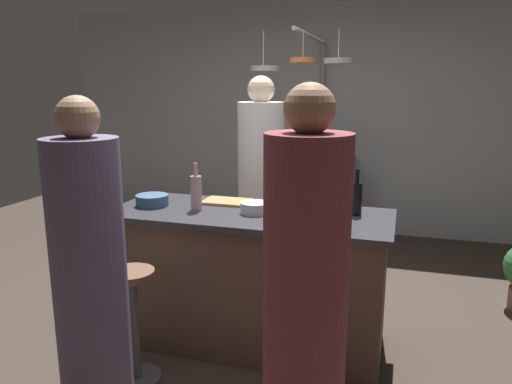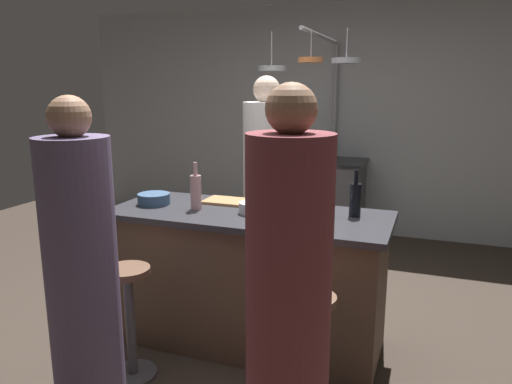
{
  "view_description": "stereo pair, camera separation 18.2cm",
  "coord_description": "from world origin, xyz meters",
  "px_view_note": "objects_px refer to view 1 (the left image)",
  "views": [
    {
      "loc": [
        0.92,
        -2.83,
        1.68
      ],
      "look_at": [
        0.0,
        0.15,
        1.0
      ],
      "focal_mm": 33.88,
      "sensor_mm": 36.0,
      "label": 1
    },
    {
      "loc": [
        1.09,
        -2.78,
        1.68
      ],
      "look_at": [
        0.0,
        0.15,
        1.0
      ],
      "focal_mm": 33.88,
      "sensor_mm": 36.0,
      "label": 2
    }
  ],
  "objects_px": {
    "wine_glass_near_right_guest": "(331,200)",
    "mixing_bowl_wooden": "(282,219)",
    "stove_range": "(316,198)",
    "pepper_mill": "(268,191)",
    "wine_bottle_red": "(281,186)",
    "bar_stool_left": "(134,321)",
    "bar_stool_right": "(319,350)",
    "wine_bottle_rose": "(196,192)",
    "mixing_bowl_blue": "(152,200)",
    "cutting_board": "(227,202)",
    "guest_left": "(90,283)",
    "chef": "(261,194)",
    "wine_glass_near_left_guest": "(318,198)",
    "wine_bottle_dark": "(356,198)",
    "mixing_bowl_steel": "(255,208)",
    "guest_right": "(305,303)"
  },
  "relations": [
    {
      "from": "chef",
      "to": "guest_right",
      "type": "distance_m",
      "value": 1.98
    },
    {
      "from": "bar_stool_left",
      "to": "guest_right",
      "type": "bearing_deg",
      "value": -18.19
    },
    {
      "from": "stove_range",
      "to": "wine_glass_near_right_guest",
      "type": "xyz_separation_m",
      "value": [
        0.51,
        -2.4,
        0.56
      ]
    },
    {
      "from": "stove_range",
      "to": "wine_bottle_red",
      "type": "relative_size",
      "value": 2.7
    },
    {
      "from": "stove_range",
      "to": "mixing_bowl_wooden",
      "type": "relative_size",
      "value": 4.23
    },
    {
      "from": "cutting_board",
      "to": "mixing_bowl_wooden",
      "type": "distance_m",
      "value": 0.63
    },
    {
      "from": "mixing_bowl_steel",
      "to": "guest_left",
      "type": "bearing_deg",
      "value": -118.0
    },
    {
      "from": "chef",
      "to": "wine_bottle_red",
      "type": "bearing_deg",
      "value": -62.71
    },
    {
      "from": "wine_bottle_dark",
      "to": "mixing_bowl_blue",
      "type": "relative_size",
      "value": 1.33
    },
    {
      "from": "wine_glass_near_right_guest",
      "to": "mixing_bowl_wooden",
      "type": "xyz_separation_m",
      "value": [
        -0.25,
        -0.25,
        -0.07
      ]
    },
    {
      "from": "mixing_bowl_wooden",
      "to": "chef",
      "type": "bearing_deg",
      "value": 112.55
    },
    {
      "from": "chef",
      "to": "guest_left",
      "type": "height_order",
      "value": "chef"
    },
    {
      "from": "cutting_board",
      "to": "mixing_bowl_steel",
      "type": "relative_size",
      "value": 1.73
    },
    {
      "from": "pepper_mill",
      "to": "cutting_board",
      "type": "bearing_deg",
      "value": 176.91
    },
    {
      "from": "mixing_bowl_wooden",
      "to": "wine_glass_near_left_guest",
      "type": "bearing_deg",
      "value": 59.63
    },
    {
      "from": "chef",
      "to": "wine_glass_near_right_guest",
      "type": "height_order",
      "value": "chef"
    },
    {
      "from": "wine_bottle_red",
      "to": "chef",
      "type": "bearing_deg",
      "value": 117.29
    },
    {
      "from": "guest_right",
      "to": "mixing_bowl_wooden",
      "type": "relative_size",
      "value": 8.09
    },
    {
      "from": "stove_range",
      "to": "wine_bottle_dark",
      "type": "bearing_deg",
      "value": -74.19
    },
    {
      "from": "stove_range",
      "to": "pepper_mill",
      "type": "height_order",
      "value": "pepper_mill"
    },
    {
      "from": "stove_range",
      "to": "mixing_bowl_blue",
      "type": "relative_size",
      "value": 4.09
    },
    {
      "from": "cutting_board",
      "to": "wine_glass_near_left_guest",
      "type": "distance_m",
      "value": 0.67
    },
    {
      "from": "stove_range",
      "to": "wine_glass_near_left_guest",
      "type": "xyz_separation_m",
      "value": [
        0.43,
        -2.37,
        0.56
      ]
    },
    {
      "from": "pepper_mill",
      "to": "mixing_bowl_blue",
      "type": "relative_size",
      "value": 0.97
    },
    {
      "from": "bar_stool_right",
      "to": "cutting_board",
      "type": "xyz_separation_m",
      "value": [
        -0.79,
        0.81,
        0.53
      ]
    },
    {
      "from": "bar_stool_left",
      "to": "wine_glass_near_left_guest",
      "type": "xyz_separation_m",
      "value": [
        0.92,
        0.7,
        0.63
      ]
    },
    {
      "from": "stove_range",
      "to": "bar_stool_right",
      "type": "distance_m",
      "value": 3.12
    },
    {
      "from": "wine_bottle_dark",
      "to": "wine_bottle_red",
      "type": "height_order",
      "value": "wine_bottle_red"
    },
    {
      "from": "wine_bottle_rose",
      "to": "mixing_bowl_wooden",
      "type": "distance_m",
      "value": 0.63
    },
    {
      "from": "wine_bottle_rose",
      "to": "mixing_bowl_blue",
      "type": "distance_m",
      "value": 0.34
    },
    {
      "from": "wine_bottle_red",
      "to": "pepper_mill",
      "type": "bearing_deg",
      "value": -138.13
    },
    {
      "from": "guest_right",
      "to": "wine_bottle_red",
      "type": "height_order",
      "value": "guest_right"
    },
    {
      "from": "bar_stool_left",
      "to": "wine_bottle_red",
      "type": "height_order",
      "value": "wine_bottle_red"
    },
    {
      "from": "bar_stool_right",
      "to": "mixing_bowl_blue",
      "type": "bearing_deg",
      "value": 154.57
    },
    {
      "from": "mixing_bowl_blue",
      "to": "wine_glass_near_right_guest",
      "type": "bearing_deg",
      "value": 3.76
    },
    {
      "from": "chef",
      "to": "guest_left",
      "type": "relative_size",
      "value": 1.07
    },
    {
      "from": "guest_right",
      "to": "mixing_bowl_wooden",
      "type": "distance_m",
      "value": 0.83
    },
    {
      "from": "stove_range",
      "to": "bar_stool_left",
      "type": "height_order",
      "value": "stove_range"
    },
    {
      "from": "stove_range",
      "to": "chef",
      "type": "xyz_separation_m",
      "value": [
        -0.18,
        -1.58,
        0.37
      ]
    },
    {
      "from": "guest_left",
      "to": "mixing_bowl_wooden",
      "type": "relative_size",
      "value": 7.84
    },
    {
      "from": "chef",
      "to": "wine_bottle_rose",
      "type": "xyz_separation_m",
      "value": [
        -0.16,
        -0.92,
        0.2
      ]
    },
    {
      "from": "cutting_board",
      "to": "wine_bottle_dark",
      "type": "height_order",
      "value": "wine_bottle_dark"
    },
    {
      "from": "stove_range",
      "to": "bar_stool_right",
      "type": "bearing_deg",
      "value": -79.46
    },
    {
      "from": "stove_range",
      "to": "wine_bottle_rose",
      "type": "bearing_deg",
      "value": -97.79
    },
    {
      "from": "wine_glass_near_right_guest",
      "to": "mixing_bowl_blue",
      "type": "height_order",
      "value": "wine_glass_near_right_guest"
    },
    {
      "from": "mixing_bowl_steel",
      "to": "stove_range",
      "type": "bearing_deg",
      "value": 91.02
    },
    {
      "from": "pepper_mill",
      "to": "mixing_bowl_wooden",
      "type": "height_order",
      "value": "pepper_mill"
    },
    {
      "from": "bar_stool_left",
      "to": "wine_glass_near_left_guest",
      "type": "distance_m",
      "value": 1.31
    },
    {
      "from": "stove_range",
      "to": "mixing_bowl_steel",
      "type": "relative_size",
      "value": 4.81
    },
    {
      "from": "bar_stool_left",
      "to": "mixing_bowl_wooden",
      "type": "bearing_deg",
      "value": 28.99
    }
  ]
}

